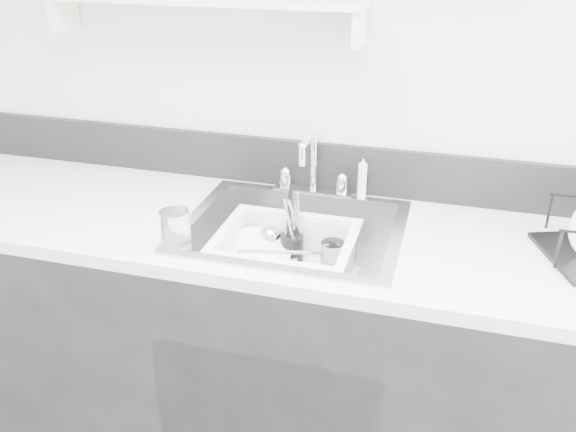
% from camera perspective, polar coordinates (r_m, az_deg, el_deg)
% --- Properties ---
extents(counter_run, '(3.20, 0.62, 0.92)m').
position_cam_1_polar(counter_run, '(2.04, 0.39, -12.58)').
color(counter_run, black).
rests_on(counter_run, ground).
extents(backsplash, '(3.20, 0.02, 0.16)m').
position_cam_1_polar(backsplash, '(2.02, 2.70, 4.71)').
color(backsplash, black).
rests_on(backsplash, counter_run).
extents(sink, '(0.64, 0.52, 0.20)m').
position_cam_1_polar(sink, '(1.83, 0.43, -3.54)').
color(sink, silver).
rests_on(sink, counter_run).
extents(faucet, '(0.26, 0.18, 0.23)m').
position_cam_1_polar(faucet, '(1.98, 2.33, 3.65)').
color(faucet, silver).
rests_on(faucet, counter_run).
extents(side_sprayer, '(0.03, 0.03, 0.14)m').
position_cam_1_polar(side_sprayer, '(1.96, 6.97, 3.50)').
color(side_sprayer, white).
rests_on(side_sprayer, counter_run).
extents(wall_shelf, '(1.00, 0.16, 0.12)m').
position_cam_1_polar(wall_shelf, '(1.94, -8.17, 19.21)').
color(wall_shelf, silver).
rests_on(wall_shelf, room_shell).
extents(wash_tub, '(0.45, 0.39, 0.16)m').
position_cam_1_polar(wash_tub, '(1.81, -0.21, -3.99)').
color(wash_tub, white).
rests_on(wash_tub, sink).
extents(plate_stack, '(0.25, 0.24, 0.10)m').
position_cam_1_polar(plate_stack, '(1.87, -2.58, -4.17)').
color(plate_stack, white).
rests_on(plate_stack, wash_tub).
extents(utensil_cup, '(0.07, 0.07, 0.24)m').
position_cam_1_polar(utensil_cup, '(1.90, 0.35, -2.77)').
color(utensil_cup, black).
rests_on(utensil_cup, wash_tub).
extents(ladle, '(0.27, 0.32, 0.09)m').
position_cam_1_polar(ladle, '(1.87, -0.91, -3.64)').
color(ladle, silver).
rests_on(ladle, wash_tub).
extents(tumbler_in_tub, '(0.08, 0.08, 0.10)m').
position_cam_1_polar(tumbler_in_tub, '(1.84, 4.18, -3.91)').
color(tumbler_in_tub, white).
rests_on(tumbler_in_tub, wash_tub).
extents(tumbler_counter, '(0.10, 0.10, 0.11)m').
position_cam_1_polar(tumbler_counter, '(1.68, -10.48, -1.30)').
color(tumbler_counter, white).
rests_on(tumbler_counter, counter_run).
extents(bowl_small, '(0.12, 0.12, 0.03)m').
position_cam_1_polar(bowl_small, '(1.79, 2.36, -6.24)').
color(bowl_small, white).
rests_on(bowl_small, wash_tub).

